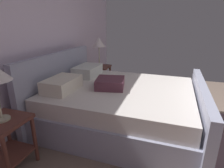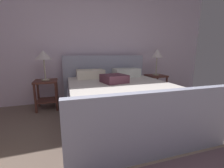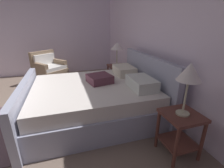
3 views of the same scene
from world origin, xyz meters
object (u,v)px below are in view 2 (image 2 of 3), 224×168
(bed, at_px, (120,99))
(nightstand_right, at_px, (155,83))
(nightstand_left, at_px, (47,90))
(table_lamp_left, at_px, (43,56))
(table_lamp_right, at_px, (157,54))

(bed, relative_size, nightstand_right, 3.85)
(nightstand_right, bearing_deg, nightstand_left, 179.03)
(nightstand_left, distance_m, table_lamp_left, 0.68)
(table_lamp_left, bearing_deg, nightstand_right, -0.97)
(nightstand_left, bearing_deg, table_lamp_right, -0.97)
(bed, xyz_separation_m, table_lamp_right, (1.28, 0.82, 0.77))
(table_lamp_right, bearing_deg, nightstand_right, -90.00)
(nightstand_right, relative_size, nightstand_left, 1.00)
(nightstand_right, xyz_separation_m, table_lamp_right, (0.00, 0.00, 0.71))
(nightstand_right, bearing_deg, table_lamp_right, 90.00)
(table_lamp_left, bearing_deg, table_lamp_right, -0.97)
(bed, bearing_deg, table_lamp_right, 32.72)
(nightstand_right, relative_size, table_lamp_left, 1.02)
(table_lamp_right, relative_size, table_lamp_left, 1.09)
(bed, bearing_deg, nightstand_right, 32.72)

